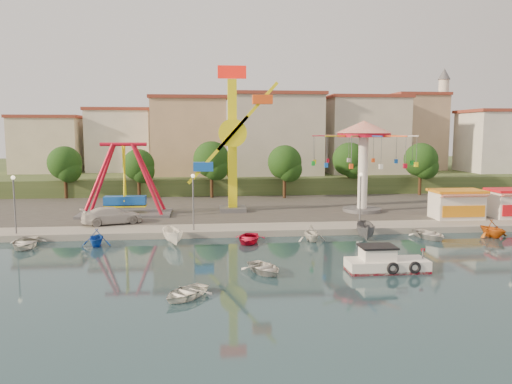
{
  "coord_description": "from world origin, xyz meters",
  "views": [
    {
      "loc": [
        -6.79,
        -33.39,
        9.85
      ],
      "look_at": [
        -2.01,
        14.0,
        4.0
      ],
      "focal_mm": 35.0,
      "sensor_mm": 36.0,
      "label": 1
    }
  ],
  "objects": [
    {
      "name": "ground",
      "position": [
        0.0,
        0.0,
        0.0
      ],
      "size": [
        200.0,
        200.0,
        0.0
      ],
      "primitive_type": "plane",
      "color": "#152D3A",
      "rests_on": "ground"
    },
    {
      "name": "quay_deck",
      "position": [
        0.0,
        62.0,
        0.3
      ],
      "size": [
        200.0,
        100.0,
        0.6
      ],
      "primitive_type": "cube",
      "color": "#9E998E",
      "rests_on": "ground"
    },
    {
      "name": "asphalt_pad",
      "position": [
        0.0,
        30.0,
        0.6
      ],
      "size": [
        90.0,
        28.0,
        0.01
      ],
      "primitive_type": "cube",
      "color": "#4C4944",
      "rests_on": "quay_deck"
    },
    {
      "name": "hill_terrace",
      "position": [
        0.0,
        67.0,
        1.5
      ],
      "size": [
        200.0,
        60.0,
        3.0
      ],
      "primitive_type": "cube",
      "color": "#384C26",
      "rests_on": "ground"
    },
    {
      "name": "pirate_ship_ride",
      "position": [
        -15.7,
        22.21,
        4.39
      ],
      "size": [
        10.0,
        5.0,
        8.0
      ],
      "color": "#59595E",
      "rests_on": "quay_deck"
    },
    {
      "name": "kamikaze_tower",
      "position": [
        -3.4,
        23.41,
        8.48
      ],
      "size": [
        6.93,
        3.1,
        16.5
      ],
      "color": "#59595E",
      "rests_on": "quay_deck"
    },
    {
      "name": "wave_swinger",
      "position": [
        11.09,
        21.96,
        8.2
      ],
      "size": [
        11.6,
        11.6,
        10.4
      ],
      "color": "#59595E",
      "rests_on": "quay_deck"
    },
    {
      "name": "booth_left",
      "position": [
        19.63,
        16.49,
        2.16
      ],
      "size": [
        5.4,
        3.78,
        3.08
      ],
      "color": "white",
      "rests_on": "quay_deck"
    },
    {
      "name": "lamp_post_0",
      "position": [
        -24.0,
        13.0,
        3.1
      ],
      "size": [
        0.14,
        0.14,
        5.0
      ],
      "primitive_type": "cylinder",
      "color": "#59595E",
      "rests_on": "quay_deck"
    },
    {
      "name": "lamp_post_1",
      "position": [
        -8.0,
        13.0,
        3.1
      ],
      "size": [
        0.14,
        0.14,
        5.0
      ],
      "primitive_type": "cylinder",
      "color": "#59595E",
      "rests_on": "quay_deck"
    },
    {
      "name": "lamp_post_2",
      "position": [
        8.0,
        13.0,
        3.1
      ],
      "size": [
        0.14,
        0.14,
        5.0
      ],
      "primitive_type": "cylinder",
      "color": "#59595E",
      "rests_on": "quay_deck"
    },
    {
      "name": "tree_0",
      "position": [
        -26.0,
        36.98,
        5.47
      ],
      "size": [
        4.6,
        4.6,
        7.19
      ],
      "color": "#382314",
      "rests_on": "quay_deck"
    },
    {
      "name": "tree_1",
      "position": [
        -16.0,
        36.24,
        5.2
      ],
      "size": [
        4.35,
        4.35,
        6.8
      ],
      "color": "#382314",
      "rests_on": "quay_deck"
    },
    {
      "name": "tree_2",
      "position": [
        -6.0,
        35.81,
        5.92
      ],
      "size": [
        5.02,
        5.02,
        7.85
      ],
      "color": "#382314",
      "rests_on": "quay_deck"
    },
    {
      "name": "tree_3",
      "position": [
        4.0,
        34.36,
        5.55
      ],
      "size": [
        4.68,
        4.68,
        7.32
      ],
      "color": "#382314",
      "rests_on": "quay_deck"
    },
    {
      "name": "tree_4",
      "position": [
        14.0,
        37.35,
        5.75
      ],
      "size": [
        4.86,
        4.86,
        7.6
      ],
      "color": "#382314",
      "rests_on": "quay_deck"
    },
    {
      "name": "tree_5",
      "position": [
        24.0,
        35.54,
        5.71
      ],
      "size": [
        4.83,
        4.83,
        7.54
      ],
      "color": "#382314",
      "rests_on": "quay_deck"
    },
    {
      "name": "building_0",
      "position": [
        -33.37,
        46.06,
        8.93
      ],
      "size": [
        9.26,
        9.53,
        11.87
      ],
      "primitive_type": "cube",
      "color": "beige",
      "rests_on": "hill_terrace"
    },
    {
      "name": "building_1",
      "position": [
        -21.33,
        51.38,
        7.32
      ],
      "size": [
        12.33,
        9.01,
        8.63
      ],
      "primitive_type": "cube",
      "color": "silver",
      "rests_on": "hill_terrace"
    },
    {
      "name": "building_2",
      "position": [
        -8.19,
        51.96,
        8.62
      ],
      "size": [
        11.95,
        9.28,
        11.23
      ],
      "primitive_type": "cube",
      "color": "tan",
      "rests_on": "hill_terrace"
    },
    {
      "name": "building_3",
      "position": [
        5.6,
        48.8,
        7.6
      ],
      "size": [
        12.59,
        10.5,
        9.2
      ],
      "primitive_type": "cube",
      "color": "beige",
      "rests_on": "hill_terrace"
    },
    {
      "name": "building_4",
      "position": [
        19.07,
        52.2,
        7.62
      ],
      "size": [
        10.75,
        9.23,
        9.24
      ],
      "primitive_type": "cube",
      "color": "beige",
      "rests_on": "hill_terrace"
    },
    {
      "name": "building_5",
      "position": [
        32.37,
        50.33,
        8.61
      ],
      "size": [
        12.77,
        10.96,
        11.21
      ],
      "primitive_type": "cube",
      "color": "tan",
      "rests_on": "hill_terrace"
    },
    {
      "name": "building_6",
      "position": [
        44.15,
        48.77,
        9.18
      ],
      "size": [
        8.23,
        8.98,
        12.36
      ],
      "primitive_type": "cube",
      "color": "silver",
      "rests_on": "hill_terrace"
    },
    {
      "name": "minaret",
      "position": [
        36.0,
        54.0,
        12.55
      ],
      "size": [
        2.8,
        2.8,
        18.0
      ],
      "color": "silver",
      "rests_on": "hill_terrace"
    },
    {
      "name": "cabin_motorboat",
      "position": [
        5.71,
        -0.19,
        0.53
      ],
      "size": [
        5.67,
        2.33,
        2.0
      ],
      "rotation": [
        0.0,
        0.0,
        -0.0
      ],
      "color": "white",
      "rests_on": "ground"
    },
    {
      "name": "rowboat_a",
      "position": [
        -2.81,
        0.2,
        0.36
      ],
      "size": [
        3.7,
        4.22,
        0.73
      ],
      "primitive_type": "imported",
      "rotation": [
        0.0,
        0.0,
        0.41
      ],
      "color": "beige",
      "rests_on": "ground"
    },
    {
      "name": "rowboat_b",
      "position": [
        -8.11,
        -4.58,
        0.35
      ],
      "size": [
        3.94,
        4.1,
        0.69
      ],
      "primitive_type": "imported",
      "rotation": [
        0.0,
        0.0,
        -0.67
      ],
      "color": "white",
      "rests_on": "ground"
    },
    {
      "name": "van",
      "position": [
        -16.21,
        16.93,
        1.45
      ],
      "size": [
        6.32,
        4.41,
        1.7
      ],
      "primitive_type": "imported",
      "rotation": [
        0.0,
        0.0,
        1.96
      ],
      "color": "beige",
      "rests_on": "quay_deck"
    },
    {
      "name": "moored_boat_0",
      "position": [
        -22.16,
        9.8,
        0.43
      ],
      "size": [
        3.46,
        4.52,
        0.87
      ],
      "primitive_type": "imported",
      "rotation": [
        0.0,
        0.0,
        0.12
      ],
      "color": "silver",
      "rests_on": "ground"
    },
    {
      "name": "moored_boat_1",
      "position": [
        -16.24,
        9.8,
        0.74
      ],
      "size": [
        2.63,
        2.99,
        1.48
      ],
      "primitive_type": "imported",
      "rotation": [
        0.0,
        0.0,
        0.07
      ],
      "color": "blue",
      "rests_on": "ground"
    },
    {
      "name": "moored_boat_2",
      "position": [
        -9.72,
        9.8,
        0.74
      ],
      "size": [
        2.5,
        4.09,
        1.48
      ],
      "primitive_type": "imported",
      "rotation": [
        0.0,
        0.0,
        0.3
      ],
      "color": "white",
      "rests_on": "ground"
    },
    {
      "name": "moored_boat_3",
      "position": [
        -3.12,
        9.8,
        0.4
      ],
      "size": [
        3.56,
        4.38,
        0.8
      ],
      "primitive_type": "imported",
      "rotation": [
        0.0,
        0.0,
        -0.23
      ],
      "color": "red",
      "rests_on": "ground"
    },
    {
      "name": "moored_boat_4",
      "position": [
        2.56,
        9.8,
        0.74
      ],
      "size": [
        2.8,
        3.13,
        1.49
      ],
      "primitive_type": "imported",
      "rotation": [
        0.0,
        0.0,
        0.14
      ],
      "color": "silver",
      "rests_on": "ground"
    },
    {
      "name": "moored_boat_5",
      "position": [
        7.59,
        9.8,
        0.82
      ],
      "size": [
        2.57,
        4.52,
        1.64
      ],
      "primitive_type": "imported",
      "rotation": [
        0.0,
        0.0,
        -0.24
      ],
      "color": "slate",
      "rests_on": "ground"
    },
    {
      "name": "moored_boat_6",
      "position": [
        13.64,
        9.8,
        0.4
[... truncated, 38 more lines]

